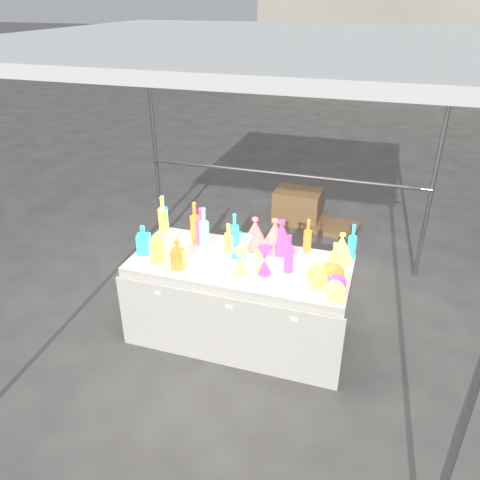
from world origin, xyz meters
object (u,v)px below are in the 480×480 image
(decanter_0, at_px, (157,247))
(lampshade_0, at_px, (275,235))
(bottle_0, at_px, (163,213))
(globe_0, at_px, (318,276))
(cardboard_box_closed, at_px, (298,206))
(display_table, at_px, (240,300))

(decanter_0, distance_m, lampshade_0, 0.98)
(bottle_0, bearing_deg, globe_0, -17.40)
(decanter_0, bearing_deg, cardboard_box_closed, 64.27)
(bottle_0, relative_size, decanter_0, 1.32)
(bottle_0, xyz_separation_m, globe_0, (1.51, -0.47, -0.10))
(decanter_0, height_order, lampshade_0, lampshade_0)
(bottle_0, xyz_separation_m, decanter_0, (0.20, -0.52, -0.04))
(bottle_0, distance_m, lampshade_0, 1.07)
(globe_0, height_order, lampshade_0, lampshade_0)
(display_table, distance_m, globe_0, 0.81)
(decanter_0, relative_size, lampshade_0, 0.89)
(decanter_0, bearing_deg, bottle_0, 99.42)
(bottle_0, distance_m, decanter_0, 0.56)
(bottle_0, relative_size, globe_0, 1.94)
(decanter_0, height_order, globe_0, decanter_0)
(display_table, relative_size, globe_0, 10.63)
(cardboard_box_closed, height_order, lampshade_0, lampshade_0)
(cardboard_box_closed, relative_size, lampshade_0, 2.07)
(display_table, xyz_separation_m, lampshade_0, (0.22, 0.29, 0.52))
(decanter_0, distance_m, globe_0, 1.31)
(decanter_0, relative_size, globe_0, 1.47)
(display_table, relative_size, decanter_0, 7.23)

